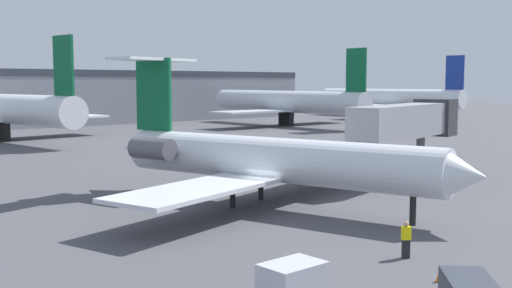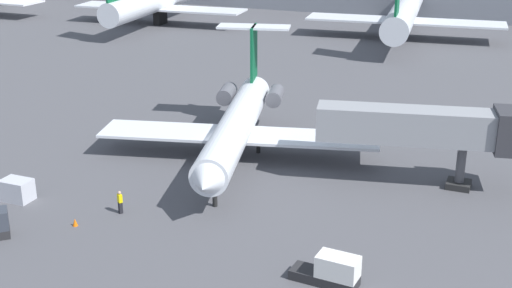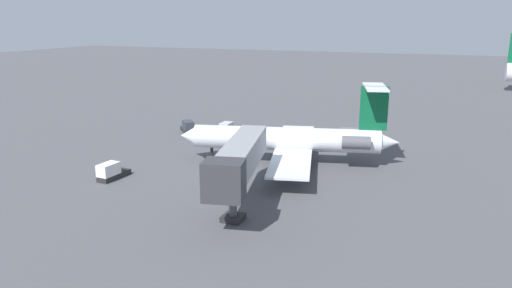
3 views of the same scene
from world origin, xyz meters
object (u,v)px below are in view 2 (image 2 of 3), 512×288
at_px(jet_bridge, 434,128).
at_px(parked_airliner_west_mid, 159,0).
at_px(cargo_container_uld, 17,190).
at_px(traffic_cone_near, 75,222).
at_px(baggage_tug_trailing, 332,271).
at_px(parked_airliner_centre, 405,12).
at_px(ground_crew_marshaller, 120,202).
at_px(regional_jet, 238,123).

bearing_deg(jet_bridge, parked_airliner_west_mid, 136.13).
distance_m(cargo_container_uld, traffic_cone_near, 6.73).
relative_size(baggage_tug_trailing, traffic_cone_near, 7.44).
height_order(baggage_tug_trailing, parked_airliner_centre, parked_airliner_centre).
bearing_deg(parked_airliner_centre, ground_crew_marshaller, -95.36).
relative_size(regional_jet, parked_airliner_west_mid, 0.73).
height_order(cargo_container_uld, traffic_cone_near, cargo_container_uld).
height_order(regional_jet, cargo_container_uld, regional_jet).
distance_m(regional_jet, cargo_container_uld, 18.48).
xyz_separation_m(baggage_tug_trailing, cargo_container_uld, (-24.74, 2.19, -0.03)).
bearing_deg(baggage_tug_trailing, parked_airliner_west_mid, 126.77).
bearing_deg(parked_airliner_west_mid, baggage_tug_trailing, -53.23).
xyz_separation_m(baggage_tug_trailing, parked_airliner_west_mid, (-51.38, 68.77, 3.33)).
distance_m(jet_bridge, parked_airliner_centre, 57.26).
distance_m(cargo_container_uld, parked_airliner_centre, 71.78).
relative_size(ground_crew_marshaller, parked_airliner_west_mid, 0.05).
bearing_deg(jet_bridge, baggage_tug_trailing, -99.91).
relative_size(cargo_container_uld, parked_airliner_centre, 0.06).
bearing_deg(ground_crew_marshaller, jet_bridge, 34.50).
relative_size(baggage_tug_trailing, cargo_container_uld, 1.86).
bearing_deg(parked_airliner_centre, regional_jet, -93.35).
bearing_deg(cargo_container_uld, parked_airliner_centre, 78.16).
bearing_deg(jet_bridge, parked_airliner_centre, 103.05).
relative_size(traffic_cone_near, parked_airliner_west_mid, 0.02).
xyz_separation_m(jet_bridge, baggage_tug_trailing, (-2.90, -16.59, -3.89)).
xyz_separation_m(ground_crew_marshaller, parked_airliner_west_mid, (-34.88, 65.52, 3.31)).
bearing_deg(jet_bridge, ground_crew_marshaller, -145.50).
relative_size(jet_bridge, ground_crew_marshaller, 9.35).
xyz_separation_m(jet_bridge, traffic_cone_near, (-21.17, -16.22, -4.45)).
relative_size(ground_crew_marshaller, traffic_cone_near, 3.07).
xyz_separation_m(regional_jet, ground_crew_marshaller, (-3.21, -13.26, -2.23)).
bearing_deg(regional_jet, baggage_tug_trailing, -51.17).
height_order(regional_jet, ground_crew_marshaller, regional_jet).
height_order(baggage_tug_trailing, traffic_cone_near, baggage_tug_trailing).
height_order(ground_crew_marshaller, cargo_container_uld, ground_crew_marshaller).
xyz_separation_m(ground_crew_marshaller, traffic_cone_near, (-1.77, -2.88, -0.58)).
relative_size(jet_bridge, baggage_tug_trailing, 3.86).
bearing_deg(parked_airliner_west_mid, cargo_container_uld, -68.19).
bearing_deg(parked_airliner_centre, baggage_tug_trailing, -82.11).
relative_size(regional_jet, parked_airliner_centre, 0.73).
bearing_deg(baggage_tug_trailing, traffic_cone_near, 178.84).
relative_size(jet_bridge, traffic_cone_near, 28.72).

